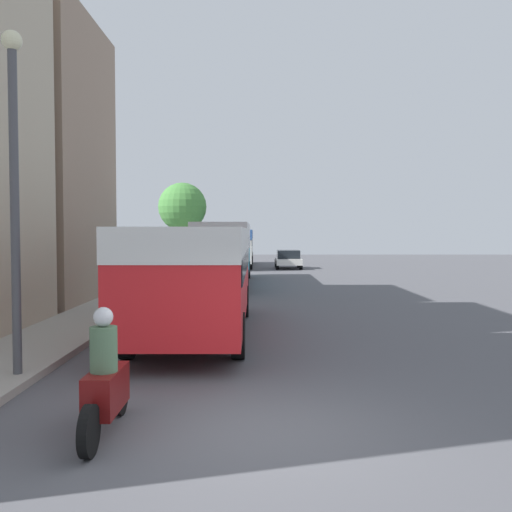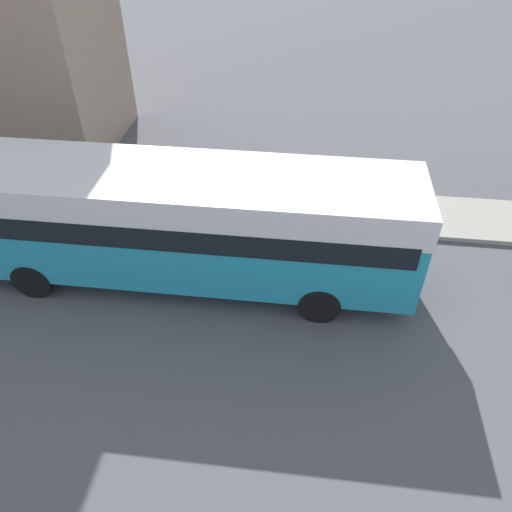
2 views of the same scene
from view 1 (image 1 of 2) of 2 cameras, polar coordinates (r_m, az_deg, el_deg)
ground_plane at (r=8.07m, az=0.29°, el=-17.27°), size 120.00×120.00×0.00m
building_far_terrace at (r=23.57m, az=-21.80°, el=8.78°), size 5.02×6.95×10.79m
bus_lead at (r=15.19m, az=-5.84°, el=-0.88°), size 2.65×9.70×2.81m
bus_following at (r=29.53m, az=-3.03°, el=1.11°), size 2.52×11.54×3.13m
bus_third_in_line at (r=44.46m, az=-1.93°, el=1.35°), size 2.60×11.25×2.86m
motorcycle_behind_lead at (r=8.05m, az=-14.76°, el=-12.30°), size 0.38×2.24×1.73m
car_crossing at (r=42.15m, az=3.32°, el=-0.28°), size 1.91×3.80×1.36m
pedestrian_near_curb at (r=45.87m, az=-5.91°, el=0.25°), size 0.37×0.37×1.61m
street_tree at (r=40.53m, az=-7.29°, el=4.86°), size 3.40×3.40×6.02m
lamp_post at (r=11.14m, az=-22.96°, el=7.70°), size 0.36×0.36×6.13m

